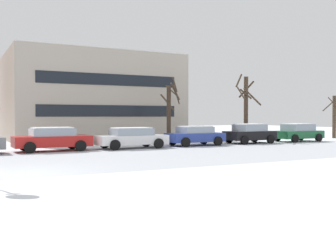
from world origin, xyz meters
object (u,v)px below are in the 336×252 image
at_px(parked_car_black, 250,133).
at_px(parked_car_blue, 195,135).
at_px(parked_car_red, 52,139).
at_px(parked_car_green, 298,132).
at_px(parked_car_white, 131,137).

bearing_deg(parked_car_black, parked_car_blue, -178.77).
distance_m(parked_car_red, parked_car_green, 19.52).
xyz_separation_m(parked_car_blue, parked_car_green, (9.76, 0.05, 0.04)).
height_order(parked_car_white, parked_car_blue, parked_car_blue).
bearing_deg(parked_car_white, parked_car_blue, 2.97).
xyz_separation_m(parked_car_black, parked_car_green, (4.88, -0.05, -0.01)).
relative_size(parked_car_blue, parked_car_black, 1.05).
bearing_deg(parked_car_black, parked_car_white, -177.90).
relative_size(parked_car_black, parked_car_green, 0.95).
distance_m(parked_car_white, parked_car_green, 14.64).
bearing_deg(parked_car_black, parked_car_green, -0.63).
height_order(parked_car_red, parked_car_green, parked_car_green).
height_order(parked_car_black, parked_car_green, parked_car_black).
xyz_separation_m(parked_car_blue, parked_car_black, (4.88, 0.10, 0.05)).
distance_m(parked_car_blue, parked_car_green, 9.76).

